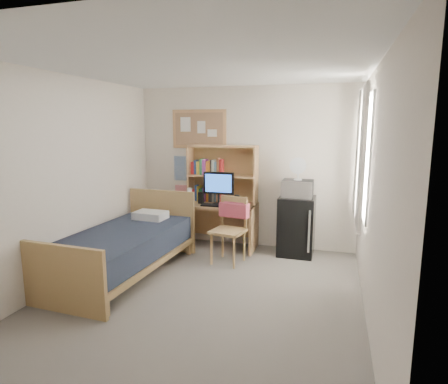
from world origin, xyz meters
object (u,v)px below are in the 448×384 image
(desk, at_px, (220,226))
(desk_fan, at_px, (298,170))
(desk_chair, at_px, (228,231))
(speaker_left, at_px, (201,198))
(mini_fridge, at_px, (296,226))
(bulletin_board, at_px, (199,129))
(speaker_right, at_px, (237,200))
(monitor, at_px, (219,188))
(microwave, at_px, (298,189))
(bed, at_px, (122,253))

(desk, height_order, desk_fan, desk_fan)
(desk_chair, relative_size, speaker_left, 5.15)
(mini_fridge, height_order, desk_fan, desk_fan)
(bulletin_board, xyz_separation_m, desk_chair, (0.77, -0.93, -1.44))
(desk_fan, bearing_deg, speaker_right, -175.22)
(desk, relative_size, desk_fan, 3.83)
(monitor, height_order, microwave, monitor)
(desk_chair, xyz_separation_m, bed, (-1.23, -0.83, -0.18))
(monitor, relative_size, microwave, 1.16)
(bulletin_board, relative_size, speaker_left, 5.03)
(monitor, xyz_separation_m, desk_fan, (1.23, 0.07, 0.33))
(bulletin_board, height_order, mini_fridge, bulletin_board)
(mini_fridge, distance_m, speaker_right, 1.00)
(mini_fridge, xyz_separation_m, microwave, (-0.00, -0.02, 0.58))
(speaker_left, distance_m, speaker_right, 0.60)
(desk_chair, xyz_separation_m, speaker_left, (-0.62, 0.57, 0.35))
(bed, xyz_separation_m, monitor, (0.91, 1.40, 0.70))
(mini_fridge, xyz_separation_m, speaker_left, (-1.53, -0.09, 0.37))
(microwave, bearing_deg, bed, -144.72)
(mini_fridge, height_order, monitor, monitor)
(desk_chair, bearing_deg, speaker_left, 147.59)
(bulletin_board, bearing_deg, microwave, -9.84)
(bulletin_board, distance_m, desk, 1.64)
(bulletin_board, bearing_deg, bed, -104.65)
(desk, distance_m, mini_fridge, 1.23)
(bulletin_board, bearing_deg, speaker_left, -67.46)
(bulletin_board, relative_size, desk_chair, 0.98)
(speaker_left, relative_size, desk_fan, 0.61)
(monitor, height_order, desk_fan, desk_fan)
(desk, relative_size, speaker_right, 7.04)
(bed, distance_m, desk_fan, 2.79)
(speaker_right, bearing_deg, desk, 168.69)
(monitor, relative_size, speaker_right, 3.15)
(desk_chair, bearing_deg, desk, 127.00)
(desk_fan, bearing_deg, microwave, 0.00)
(bed, bearing_deg, desk_chair, 37.18)
(speaker_right, bearing_deg, mini_fridge, 5.01)
(mini_fridge, height_order, speaker_left, speaker_left)
(speaker_left, bearing_deg, speaker_right, 0.00)
(monitor, bearing_deg, bed, -123.17)
(bulletin_board, height_order, speaker_right, bulletin_board)
(microwave, relative_size, desk_fan, 1.47)
(bulletin_board, distance_m, speaker_right, 1.38)
(desk_chair, height_order, speaker_left, desk_chair)
(mini_fridge, xyz_separation_m, bed, (-2.14, -1.49, -0.16))
(bed, distance_m, speaker_right, 1.92)
(desk, distance_m, desk_chair, 0.71)
(mini_fridge, relative_size, desk_fan, 2.96)
(monitor, distance_m, microwave, 1.23)
(desk, distance_m, microwave, 1.40)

